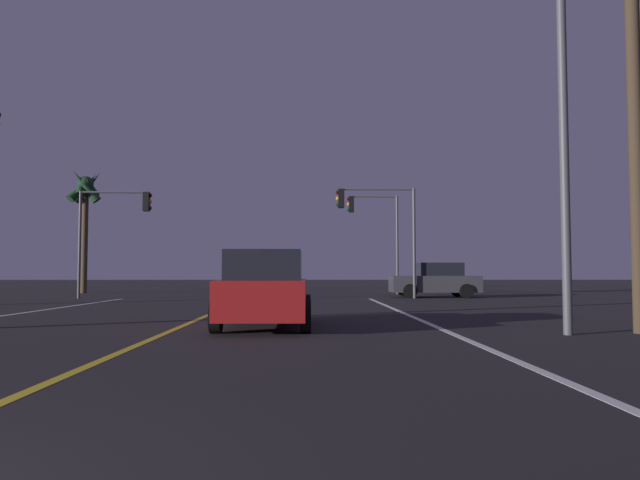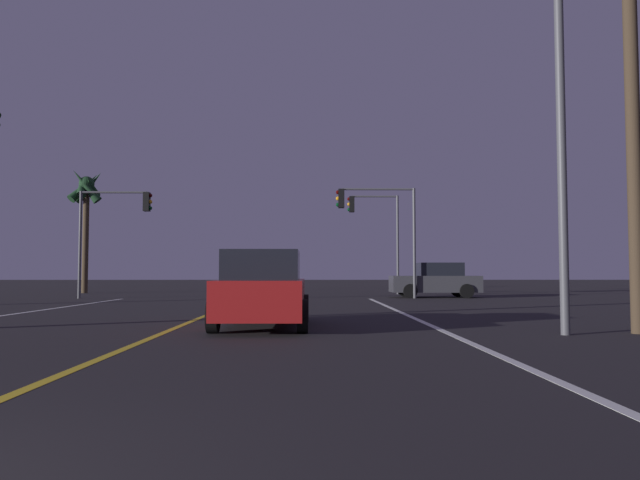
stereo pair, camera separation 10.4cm
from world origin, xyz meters
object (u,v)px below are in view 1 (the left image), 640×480
car_lead_same_lane (265,290)px  traffic_light_near_right (376,215)px  traffic_light_far_right (374,221)px  street_lamp_right_near (544,61)px  car_crossing_side (436,281)px  utility_pole_right (634,81)px  traffic_light_near_left (116,218)px  palm_tree_left_far (85,195)px

car_lead_same_lane → traffic_light_near_right: bearing=-15.3°
traffic_light_far_right → street_lamp_right_near: street_lamp_right_near is taller
traffic_light_near_right → car_crossing_side: bearing=-161.1°
traffic_light_near_right → utility_pole_right: utility_pole_right is taller
traffic_light_near_right → street_lamp_right_near: size_ratio=0.60×
traffic_light_near_right → traffic_light_near_left: size_ratio=1.03×
traffic_light_near_right → utility_pole_right: bearing=101.7°
traffic_light_far_right → car_lead_same_lane: bearing=77.3°
car_lead_same_lane → traffic_light_far_right: 21.44m
street_lamp_right_near → palm_tree_left_far: size_ratio=1.17×
car_crossing_side → traffic_light_near_right: traffic_light_near_right is taller
traffic_light_near_right → palm_tree_left_far: bearing=-24.8°
traffic_light_near_left → street_lamp_right_near: (13.83, -16.89, 1.64)m
car_crossing_side → utility_pole_right: 18.21m
traffic_light_near_right → palm_tree_left_far: palm_tree_left_far is taller
street_lamp_right_near → traffic_light_far_right: bearing=-87.4°
street_lamp_right_near → utility_pole_right: size_ratio=0.90×
car_crossing_side → car_lead_same_lane: bearing=66.0°
traffic_light_near_left → traffic_light_far_right: (12.81, 5.50, 0.33)m
traffic_light_near_right → traffic_light_near_left: traffic_light_near_right is taller
car_lead_same_lane → utility_pole_right: bearing=-101.0°
car_crossing_side → traffic_light_far_right: size_ratio=0.77×
car_crossing_side → traffic_light_near_right: bearing=18.9°
car_crossing_side → street_lamp_right_near: (-1.55, -17.94, 4.62)m
street_lamp_right_near → utility_pole_right: (1.95, 0.25, -0.32)m
traffic_light_far_right → street_lamp_right_near: 22.45m
car_crossing_side → traffic_light_near_right: (-3.06, -1.05, 3.12)m
traffic_light_far_right → palm_tree_left_far: palm_tree_left_far is taller
car_lead_same_lane → utility_pole_right: utility_pole_right is taller
car_lead_same_lane → traffic_light_near_right: size_ratio=0.82×
traffic_light_near_right → street_lamp_right_near: 17.02m
traffic_light_near_left → street_lamp_right_near: size_ratio=0.58×
car_crossing_side → utility_pole_right: (0.40, -17.69, 4.31)m
traffic_light_near_right → traffic_light_far_right: (0.49, 5.50, 0.19)m
car_crossing_side → palm_tree_left_far: (-19.63, 6.59, 5.03)m
car_crossing_side → traffic_light_near_left: bearing=3.9°
street_lamp_right_near → utility_pole_right: utility_pole_right is taller
traffic_light_far_right → palm_tree_left_far: size_ratio=0.75×
car_crossing_side → utility_pole_right: size_ratio=0.44×
traffic_light_far_right → utility_pole_right: utility_pole_right is taller
car_crossing_side → traffic_light_near_left: traffic_light_near_left is taller
traffic_light_near_right → palm_tree_left_far: (-16.57, 7.64, 1.91)m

